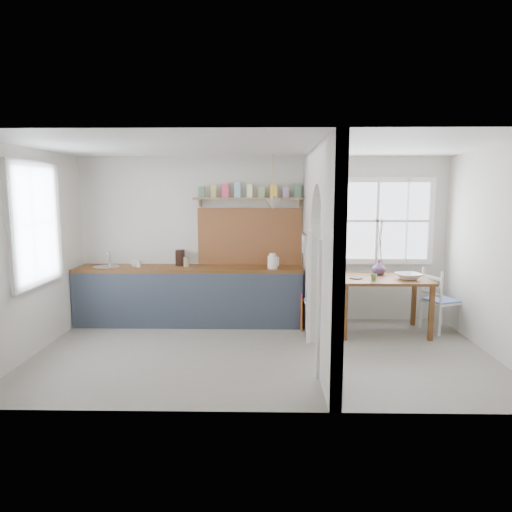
{
  "coord_description": "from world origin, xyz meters",
  "views": [
    {
      "loc": [
        0.03,
        -5.64,
        2.05
      ],
      "look_at": [
        -0.09,
        0.49,
        1.19
      ],
      "focal_mm": 32.0,
      "sensor_mm": 36.0,
      "label": 1
    }
  ],
  "objects_px": {
    "dining_table": "(381,305)",
    "vase": "(379,268)",
    "chair_left": "(319,300)",
    "kettle": "(272,261)",
    "chair_right": "(441,300)"
  },
  "relations": [
    {
      "from": "dining_table",
      "to": "kettle",
      "type": "xyz_separation_m",
      "value": [
        -1.6,
        0.28,
        0.61
      ]
    },
    {
      "from": "chair_left",
      "to": "vase",
      "type": "distance_m",
      "value": 1.05
    },
    {
      "from": "chair_left",
      "to": "chair_right",
      "type": "relative_size",
      "value": 1.03
    },
    {
      "from": "dining_table",
      "to": "chair_left",
      "type": "bearing_deg",
      "value": 179.32
    },
    {
      "from": "chair_left",
      "to": "vase",
      "type": "height_order",
      "value": "vase"
    },
    {
      "from": "chair_right",
      "to": "dining_table",
      "type": "bearing_deg",
      "value": 74.16
    },
    {
      "from": "dining_table",
      "to": "kettle",
      "type": "distance_m",
      "value": 1.73
    },
    {
      "from": "chair_right",
      "to": "vase",
      "type": "xyz_separation_m",
      "value": [
        -0.9,
        0.16,
        0.46
      ]
    },
    {
      "from": "kettle",
      "to": "vase",
      "type": "xyz_separation_m",
      "value": [
        1.6,
        -0.02,
        -0.09
      ]
    },
    {
      "from": "chair_right",
      "to": "kettle",
      "type": "distance_m",
      "value": 2.57
    },
    {
      "from": "dining_table",
      "to": "vase",
      "type": "relative_size",
      "value": 6.1
    },
    {
      "from": "vase",
      "to": "chair_left",
      "type": "bearing_deg",
      "value": -165.09
    },
    {
      "from": "dining_table",
      "to": "chair_right",
      "type": "distance_m",
      "value": 0.91
    },
    {
      "from": "chair_left",
      "to": "kettle",
      "type": "relative_size",
      "value": 4.13
    },
    {
      "from": "dining_table",
      "to": "vase",
      "type": "xyz_separation_m",
      "value": [
        0.01,
        0.26,
        0.52
      ]
    }
  ]
}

